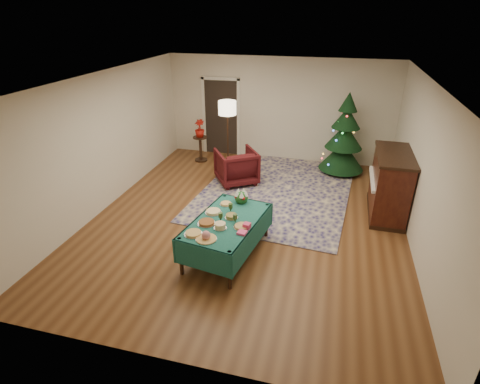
% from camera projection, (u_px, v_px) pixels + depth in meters
% --- Properties ---
extents(room_shell, '(7.00, 7.00, 7.00)m').
position_uv_depth(room_shell, '(248.00, 155.00, 6.88)').
color(room_shell, '#593319').
rests_on(room_shell, ground).
extents(doorway, '(1.08, 0.04, 2.16)m').
position_uv_depth(doorway, '(221.00, 116.00, 10.38)').
color(doorway, black).
rests_on(doorway, ground).
extents(rug, '(3.55, 4.46, 0.02)m').
position_uv_depth(rug, '(276.00, 190.00, 8.62)').
color(rug, '#1A1550').
rests_on(rug, ground).
extents(buffet_table, '(1.27, 1.86, 0.67)m').
position_uv_depth(buffet_table, '(227.00, 227.00, 6.17)').
color(buffet_table, black).
rests_on(buffet_table, ground).
extents(platter_0, '(0.29, 0.29, 0.04)m').
position_uv_depth(platter_0, '(193.00, 233.00, 5.72)').
color(platter_0, silver).
rests_on(platter_0, buffet_table).
extents(platter_1, '(0.32, 0.32, 0.14)m').
position_uv_depth(platter_1, '(206.00, 236.00, 5.58)').
color(platter_1, silver).
rests_on(platter_1, buffet_table).
extents(platter_2, '(0.29, 0.29, 0.05)m').
position_uv_depth(platter_2, '(207.00, 223.00, 6.00)').
color(platter_2, silver).
rests_on(platter_2, buffet_table).
extents(platter_3, '(0.21, 0.21, 0.09)m').
position_uv_depth(platter_3, '(220.00, 226.00, 5.87)').
color(platter_3, silver).
rests_on(platter_3, buffet_table).
extents(platter_4, '(0.27, 0.27, 0.04)m').
position_uv_depth(platter_4, '(242.00, 226.00, 5.90)').
color(platter_4, silver).
rests_on(platter_4, buffet_table).
extents(platter_5, '(0.28, 0.28, 0.05)m').
position_uv_depth(platter_5, '(213.00, 212.00, 6.32)').
color(platter_5, silver).
rests_on(platter_5, buffet_table).
extents(platter_6, '(0.22, 0.22, 0.06)m').
position_uv_depth(platter_6, '(231.00, 216.00, 6.16)').
color(platter_6, silver).
rests_on(platter_6, buffet_table).
extents(platter_7, '(0.21, 0.21, 0.04)m').
position_uv_depth(platter_7, '(226.00, 204.00, 6.59)').
color(platter_7, silver).
rests_on(platter_7, buffet_table).
extents(goblet_0, '(0.07, 0.07, 0.16)m').
position_uv_depth(goblet_0, '(231.00, 208.00, 6.33)').
color(goblet_0, '#2D471E').
rests_on(goblet_0, buffet_table).
extents(goblet_1, '(0.07, 0.07, 0.16)m').
position_uv_depth(goblet_1, '(235.00, 218.00, 6.00)').
color(goblet_1, '#2D471E').
rests_on(goblet_1, buffet_table).
extents(goblet_2, '(0.07, 0.07, 0.16)m').
position_uv_depth(goblet_2, '(221.00, 217.00, 6.05)').
color(goblet_2, '#2D471E').
rests_on(goblet_2, buffet_table).
extents(napkin_stack, '(0.15, 0.15, 0.04)m').
position_uv_depth(napkin_stack, '(242.00, 233.00, 5.74)').
color(napkin_stack, '#F2437E').
rests_on(napkin_stack, buffet_table).
extents(gift_box, '(0.12, 0.12, 0.09)m').
position_uv_depth(gift_box, '(247.00, 226.00, 5.87)').
color(gift_box, '#D03967').
rests_on(gift_box, buffet_table).
extents(centerpiece, '(0.24, 0.24, 0.28)m').
position_uv_depth(centerpiece, '(241.00, 197.00, 6.62)').
color(centerpiece, '#1E4C1E').
rests_on(centerpiece, buffet_table).
extents(armchair, '(1.18, 1.17, 0.90)m').
position_uv_depth(armchair, '(236.00, 165.00, 8.83)').
color(armchair, '#3F0D10').
rests_on(armchair, ground).
extents(floor_lamp, '(0.43, 0.43, 1.79)m').
position_uv_depth(floor_lamp, '(227.00, 112.00, 9.02)').
color(floor_lamp, '#A57F3F').
rests_on(floor_lamp, ground).
extents(side_table, '(0.38, 0.38, 0.68)m').
position_uv_depth(side_table, '(201.00, 149.00, 10.17)').
color(side_table, black).
rests_on(side_table, ground).
extents(potted_plant, '(0.26, 0.47, 0.26)m').
position_uv_depth(potted_plant, '(200.00, 132.00, 9.96)').
color(potted_plant, '#A4140B').
rests_on(potted_plant, side_table).
extents(christmas_tree, '(1.40, 1.40, 2.03)m').
position_uv_depth(christmas_tree, '(344.00, 138.00, 9.20)').
color(christmas_tree, black).
rests_on(christmas_tree, ground).
extents(piano, '(0.73, 1.51, 1.30)m').
position_uv_depth(piano, '(389.00, 185.00, 7.39)').
color(piano, black).
rests_on(piano, ground).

